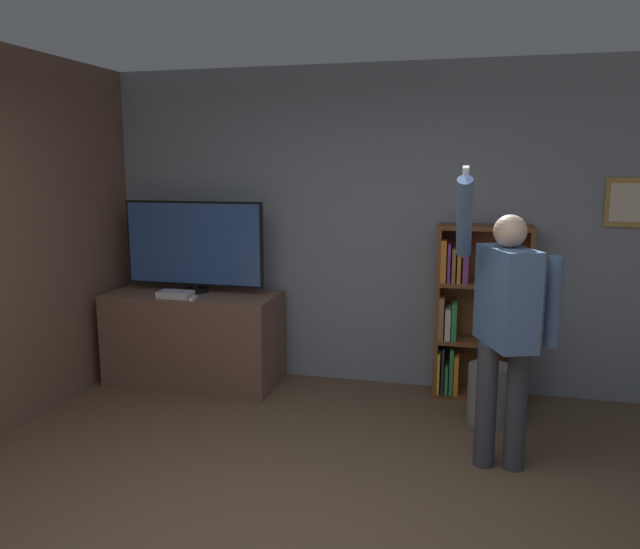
% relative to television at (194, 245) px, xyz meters
% --- Properties ---
extents(wall_back, '(6.53, 0.09, 2.70)m').
position_rel_television_xyz_m(wall_back, '(1.44, 0.37, 0.15)').
color(wall_back, gray).
rests_on(wall_back, ground_plane).
extents(wall_side_brick, '(0.06, 4.43, 2.70)m').
position_rel_television_xyz_m(wall_side_brick, '(-0.86, -1.07, 0.15)').
color(wall_side_brick, brown).
rests_on(wall_side_brick, ground_plane).
extents(tv_ledge, '(1.46, 0.64, 0.79)m').
position_rel_television_xyz_m(tv_ledge, '(-0.00, -0.06, -0.80)').
color(tv_ledge, brown).
rests_on(tv_ledge, ground_plane).
extents(television, '(1.24, 0.22, 0.78)m').
position_rel_television_xyz_m(television, '(0.00, 0.00, 0.00)').
color(television, black).
rests_on(television, tv_ledge).
extents(game_console, '(0.28, 0.17, 0.05)m').
position_rel_television_xyz_m(game_console, '(-0.06, -0.26, -0.38)').
color(game_console, silver).
rests_on(game_console, tv_ledge).
extents(remote_loose, '(0.06, 0.14, 0.02)m').
position_rel_television_xyz_m(remote_loose, '(0.12, -0.29, -0.40)').
color(remote_loose, white).
rests_on(remote_loose, tv_ledge).
extents(bookshelf, '(0.73, 0.28, 1.41)m').
position_rel_television_xyz_m(bookshelf, '(2.33, 0.19, -0.50)').
color(bookshelf, brown).
rests_on(bookshelf, ground_plane).
extents(person, '(0.62, 0.57, 1.87)m').
position_rel_television_xyz_m(person, '(2.53, -1.03, -0.23)').
color(person, '#383842').
rests_on(person, ground_plane).
extents(waste_bin, '(0.31, 0.31, 0.44)m').
position_rel_television_xyz_m(waste_bin, '(2.48, -0.34, -0.98)').
color(waste_bin, gray).
rests_on(waste_bin, ground_plane).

